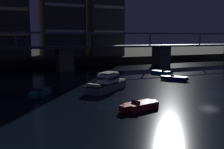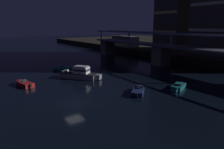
{
  "view_description": "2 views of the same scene",
  "coord_description": "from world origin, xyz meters",
  "px_view_note": "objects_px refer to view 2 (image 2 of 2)",
  "views": [
    {
      "loc": [
        -28.03,
        -28.8,
        8.17
      ],
      "look_at": [
        -11.01,
        11.3,
        1.85
      ],
      "focal_mm": 41.31,
      "sensor_mm": 36.0,
      "label": 1
    },
    {
      "loc": [
        27.37,
        -12.07,
        11.42
      ],
      "look_at": [
        -7.65,
        12.22,
        1.35
      ],
      "focal_mm": 33.59,
      "sensor_mm": 36.0,
      "label": 2
    }
  ],
  "objects_px": {
    "waterfront_pavilion": "(125,41)",
    "cabin_cruiser_near_left": "(80,74)",
    "speedboat_near_right": "(64,69)",
    "speedboat_mid_center": "(178,87)",
    "speedboat_near_center": "(25,84)",
    "tower_west_low": "(178,3)",
    "speedboat_mid_left": "(138,91)",
    "river_bridge": "(207,57)"
  },
  "relations": [
    {
      "from": "cabin_cruiser_near_left",
      "to": "speedboat_near_center",
      "type": "distance_m",
      "value": 11.53
    },
    {
      "from": "tower_west_low",
      "to": "speedboat_mid_left",
      "type": "bearing_deg",
      "value": -57.51
    },
    {
      "from": "cabin_cruiser_near_left",
      "to": "speedboat_mid_left",
      "type": "bearing_deg",
      "value": 12.47
    },
    {
      "from": "tower_west_low",
      "to": "waterfront_pavilion",
      "type": "xyz_separation_m",
      "value": [
        -20.1,
        -9.02,
        -15.03
      ]
    },
    {
      "from": "speedboat_mid_center",
      "to": "tower_west_low",
      "type": "bearing_deg",
      "value": 129.84
    },
    {
      "from": "speedboat_near_right",
      "to": "river_bridge",
      "type": "bearing_deg",
      "value": 47.93
    },
    {
      "from": "tower_west_low",
      "to": "waterfront_pavilion",
      "type": "relative_size",
      "value": 2.81
    },
    {
      "from": "waterfront_pavilion",
      "to": "speedboat_mid_center",
      "type": "height_order",
      "value": "waterfront_pavilion"
    },
    {
      "from": "speedboat_near_right",
      "to": "speedboat_mid_center",
      "type": "distance_m",
      "value": 29.68
    },
    {
      "from": "cabin_cruiser_near_left",
      "to": "speedboat_near_right",
      "type": "distance_m",
      "value": 10.25
    },
    {
      "from": "river_bridge",
      "to": "speedboat_near_center",
      "type": "height_order",
      "value": "river_bridge"
    },
    {
      "from": "river_bridge",
      "to": "cabin_cruiser_near_left",
      "type": "relative_size",
      "value": 10.52
    },
    {
      "from": "cabin_cruiser_near_left",
      "to": "tower_west_low",
      "type": "bearing_deg",
      "value": 105.1
    },
    {
      "from": "tower_west_low",
      "to": "speedboat_mid_left",
      "type": "distance_m",
      "value": 55.36
    },
    {
      "from": "cabin_cruiser_near_left",
      "to": "speedboat_mid_left",
      "type": "height_order",
      "value": "cabin_cruiser_near_left"
    },
    {
      "from": "tower_west_low",
      "to": "speedboat_mid_left",
      "type": "relative_size",
      "value": 7.71
    },
    {
      "from": "speedboat_near_center",
      "to": "tower_west_low",
      "type": "bearing_deg",
      "value": 101.6
    },
    {
      "from": "river_bridge",
      "to": "waterfront_pavilion",
      "type": "height_order",
      "value": "river_bridge"
    },
    {
      "from": "tower_west_low",
      "to": "speedboat_mid_left",
      "type": "xyz_separation_m",
      "value": [
        27.92,
        -43.84,
        -19.06
      ]
    },
    {
      "from": "cabin_cruiser_near_left",
      "to": "speedboat_near_right",
      "type": "xyz_separation_m",
      "value": [
        -10.23,
        0.21,
        -0.64
      ]
    },
    {
      "from": "cabin_cruiser_near_left",
      "to": "speedboat_near_center",
      "type": "xyz_separation_m",
      "value": [
        -0.69,
        -11.49,
        -0.64
      ]
    },
    {
      "from": "speedboat_near_center",
      "to": "speedboat_mid_left",
      "type": "xyz_separation_m",
      "value": [
        15.87,
        14.85,
        0.0
      ]
    },
    {
      "from": "tower_west_low",
      "to": "cabin_cruiser_near_left",
      "type": "relative_size",
      "value": 4.07
    },
    {
      "from": "tower_west_low",
      "to": "speedboat_near_right",
      "type": "distance_m",
      "value": 50.77
    },
    {
      "from": "tower_west_low",
      "to": "speedboat_near_right",
      "type": "xyz_separation_m",
      "value": [
        2.51,
        -46.99,
        -19.06
      ]
    },
    {
      "from": "speedboat_near_right",
      "to": "speedboat_mid_left",
      "type": "xyz_separation_m",
      "value": [
        25.42,
        3.14,
        0.0
      ]
    },
    {
      "from": "river_bridge",
      "to": "speedboat_mid_center",
      "type": "relative_size",
      "value": 17.79
    },
    {
      "from": "speedboat_near_right",
      "to": "speedboat_mid_center",
      "type": "relative_size",
      "value": 0.96
    },
    {
      "from": "tower_west_low",
      "to": "cabin_cruiser_near_left",
      "type": "distance_m",
      "value": 52.24
    },
    {
      "from": "speedboat_near_center",
      "to": "speedboat_mid_left",
      "type": "bearing_deg",
      "value": 43.09
    },
    {
      "from": "waterfront_pavilion",
      "to": "speedboat_mid_center",
      "type": "xyz_separation_m",
      "value": [
        50.22,
        -27.08,
        -4.02
      ]
    },
    {
      "from": "waterfront_pavilion",
      "to": "cabin_cruiser_near_left",
      "type": "xyz_separation_m",
      "value": [
        32.84,
        -38.19,
        -3.39
      ]
    },
    {
      "from": "speedboat_mid_left",
      "to": "speedboat_mid_center",
      "type": "height_order",
      "value": "same"
    },
    {
      "from": "tower_west_low",
      "to": "cabin_cruiser_near_left",
      "type": "xyz_separation_m",
      "value": [
        12.74,
        -47.2,
        -18.42
      ]
    },
    {
      "from": "speedboat_mid_left",
      "to": "speedboat_mid_center",
      "type": "distance_m",
      "value": 8.05
    },
    {
      "from": "speedboat_near_right",
      "to": "speedboat_mid_left",
      "type": "relative_size",
      "value": 1.08
    },
    {
      "from": "waterfront_pavilion",
      "to": "speedboat_near_center",
      "type": "relative_size",
      "value": 2.38
    },
    {
      "from": "speedboat_near_center",
      "to": "waterfront_pavilion",
      "type": "bearing_deg",
      "value": 122.91
    },
    {
      "from": "waterfront_pavilion",
      "to": "cabin_cruiser_near_left",
      "type": "distance_m",
      "value": 50.48
    },
    {
      "from": "speedboat_near_center",
      "to": "cabin_cruiser_near_left",
      "type": "bearing_deg",
      "value": 86.58
    },
    {
      "from": "speedboat_near_right",
      "to": "speedboat_mid_center",
      "type": "height_order",
      "value": "same"
    },
    {
      "from": "cabin_cruiser_near_left",
      "to": "speedboat_mid_center",
      "type": "height_order",
      "value": "cabin_cruiser_near_left"
    }
  ]
}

